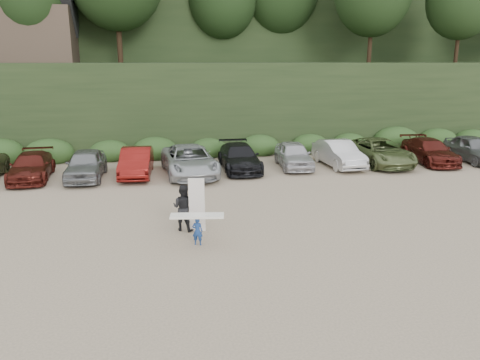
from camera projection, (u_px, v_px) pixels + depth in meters
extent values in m
plane|color=tan|center=(230.00, 236.00, 16.98)|extent=(120.00, 120.00, 0.00)
cube|color=black|center=(183.00, 101.00, 37.15)|extent=(80.00, 14.00, 6.00)
cube|color=black|center=(170.00, 43.00, 53.02)|extent=(90.00, 30.00, 16.00)
cube|color=#2B491E|center=(184.00, 148.00, 30.52)|extent=(46.20, 2.00, 1.20)
cube|color=brown|center=(21.00, 36.00, 35.62)|extent=(8.00, 6.00, 4.00)
imported|color=#4E1711|center=(32.00, 167.00, 24.88)|extent=(2.14, 4.87, 1.39)
imported|color=gray|center=(86.00, 164.00, 24.97)|extent=(2.02, 4.67, 1.57)
imported|color=maroon|center=(136.00, 162.00, 25.65)|extent=(1.91, 4.72, 1.52)
imported|color=#B1B4B8|center=(189.00, 161.00, 25.84)|extent=(3.09, 5.98, 1.61)
imported|color=black|center=(239.00, 157.00, 27.01)|extent=(2.12, 5.10, 1.47)
imported|color=#BBBAC0|center=(294.00, 155.00, 27.64)|extent=(2.17, 4.60, 1.52)
imported|color=silver|center=(339.00, 154.00, 27.94)|extent=(1.85, 4.75, 1.54)
imported|color=#606F40|center=(379.00, 152.00, 28.43)|extent=(2.72, 5.67, 1.56)
imported|color=#4E1711|center=(430.00, 151.00, 28.93)|extent=(2.46, 5.18, 1.46)
imported|color=slate|center=(474.00, 149.00, 29.25)|extent=(2.27, 4.90, 1.62)
imported|color=navy|center=(197.00, 231.00, 16.06)|extent=(0.42, 0.33, 1.00)
cube|color=white|center=(197.00, 216.00, 15.92)|extent=(1.88, 0.78, 0.07)
imported|color=black|center=(183.00, 208.00, 17.38)|extent=(1.08, 1.02, 1.76)
cube|color=silver|center=(197.00, 205.00, 17.15)|extent=(0.63, 0.41, 2.08)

